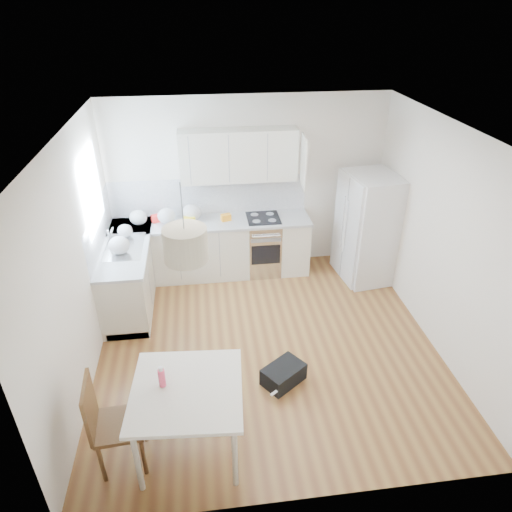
{
  "coord_description": "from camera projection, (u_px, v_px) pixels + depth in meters",
  "views": [
    {
      "loc": [
        -0.72,
        -4.46,
        3.9
      ],
      "look_at": [
        -0.09,
        0.4,
        1.08
      ],
      "focal_mm": 32.0,
      "sensor_mm": 36.0,
      "label": 1
    }
  ],
  "objects": [
    {
      "name": "grocery_bag_c",
      "position": [
        192.0,
        212.0,
        6.85
      ],
      "size": [
        0.29,
        0.24,
        0.26
      ],
      "primitive_type": "ellipsoid",
      "color": "silver",
      "rests_on": "counter_back"
    },
    {
      "name": "grocery_bag_b",
      "position": [
        166.0,
        216.0,
        6.76
      ],
      "size": [
        0.26,
        0.22,
        0.24
      ],
      "primitive_type": "ellipsoid",
      "color": "silver",
      "rests_on": "counter_back"
    },
    {
      "name": "dining_table",
      "position": [
        187.0,
        396.0,
        4.18
      ],
      "size": [
        1.08,
        1.08,
        0.79
      ],
      "rotation": [
        0.0,
        0.0,
        -0.07
      ],
      "color": "beige",
      "rests_on": "floor"
    },
    {
      "name": "backsplash_back",
      "position": [
        209.0,
        196.0,
        6.99
      ],
      "size": [
        3.0,
        0.01,
        0.58
      ],
      "primitive_type": "cube",
      "color": "white",
      "rests_on": "wall_back"
    },
    {
      "name": "gym_bag",
      "position": [
        283.0,
        374.0,
        5.23
      ],
      "size": [
        0.56,
        0.53,
        0.22
      ],
      "primitive_type": "cube",
      "rotation": [
        0.0,
        0.0,
        0.63
      ],
      "color": "black",
      "rests_on": "floor"
    },
    {
      "name": "pendant_lamp",
      "position": [
        185.0,
        245.0,
        3.6
      ],
      "size": [
        0.39,
        0.39,
        0.28
      ],
      "primitive_type": "cylinder",
      "rotation": [
        0.0,
        0.0,
        -0.09
      ],
      "color": "beige",
      "rests_on": "ceiling"
    },
    {
      "name": "snack_red",
      "position": [
        157.0,
        218.0,
        6.84
      ],
      "size": [
        0.18,
        0.15,
        0.11
      ],
      "primitive_type": "cube",
      "rotation": [
        0.0,
        0.0,
        0.4
      ],
      "color": "red",
      "rests_on": "counter_back"
    },
    {
      "name": "sink",
      "position": [
        124.0,
        247.0,
        6.19
      ],
      "size": [
        0.5,
        0.8,
        0.16
      ],
      "primitive_type": null,
      "color": "#BABCBF",
      "rests_on": "counter_left"
    },
    {
      "name": "grocery_bag_a",
      "position": [
        138.0,
        218.0,
        6.72
      ],
      "size": [
        0.25,
        0.22,
        0.23
      ],
      "primitive_type": "ellipsoid",
      "color": "silver",
      "rests_on": "counter_back"
    },
    {
      "name": "wall_back",
      "position": [
        248.0,
        185.0,
        6.99
      ],
      "size": [
        4.2,
        0.0,
        4.2
      ],
      "primitive_type": "plane",
      "rotation": [
        1.57,
        0.0,
        0.0
      ],
      "color": "white",
      "rests_on": "floor"
    },
    {
      "name": "range_oven",
      "position": [
        263.0,
        246.0,
        7.21
      ],
      "size": [
        0.5,
        0.61,
        0.88
      ],
      "primitive_type": null,
      "color": "#BABCBF",
      "rests_on": "floor"
    },
    {
      "name": "counter_left",
      "position": [
        125.0,
        246.0,
        6.24
      ],
      "size": [
        0.64,
        1.82,
        0.04
      ],
      "primitive_type": "cube",
      "color": "#AFB2B4",
      "rests_on": "cabinets_left"
    },
    {
      "name": "grocery_bag_e",
      "position": [
        119.0,
        245.0,
        5.97
      ],
      "size": [
        0.28,
        0.23,
        0.25
      ],
      "primitive_type": "ellipsoid",
      "color": "silver",
      "rests_on": "counter_left"
    },
    {
      "name": "cabinets_left",
      "position": [
        130.0,
        275.0,
        6.47
      ],
      "size": [
        0.6,
        1.8,
        0.88
      ],
      "primitive_type": "cube",
      "color": "beige",
      "rests_on": "floor"
    },
    {
      "name": "wall_left",
      "position": [
        78.0,
        264.0,
        4.95
      ],
      "size": [
        0.0,
        4.2,
        4.2
      ],
      "primitive_type": "plane",
      "rotation": [
        1.57,
        0.0,
        1.57
      ],
      "color": "white",
      "rests_on": "floor"
    },
    {
      "name": "snack_yellow",
      "position": [
        190.0,
        221.0,
        6.76
      ],
      "size": [
        0.17,
        0.11,
        0.11
      ],
      "primitive_type": "cube",
      "rotation": [
        0.0,
        0.0,
        0.06
      ],
      "color": "yellow",
      "rests_on": "counter_back"
    },
    {
      "name": "ceiling",
      "position": [
        270.0,
        133.0,
        4.51
      ],
      "size": [
        4.2,
        4.2,
        0.0
      ],
      "primitive_type": "plane",
      "rotation": [
        3.14,
        0.0,
        0.0
      ],
      "color": "white",
      "rests_on": "wall_back"
    },
    {
      "name": "wall_right",
      "position": [
        443.0,
        241.0,
        5.42
      ],
      "size": [
        0.0,
        4.2,
        4.2
      ],
      "primitive_type": "plane",
      "rotation": [
        1.57,
        0.0,
        -1.57
      ],
      "color": "white",
      "rests_on": "floor"
    },
    {
      "name": "refrigerator",
      "position": [
        369.0,
        228.0,
        6.87
      ],
      "size": [
        0.91,
        0.94,
        1.67
      ],
      "primitive_type": null,
      "rotation": [
        0.0,
        0.0,
        0.13
      ],
      "color": "silver",
      "rests_on": "floor"
    },
    {
      "name": "window_glassblock",
      "position": [
        92.0,
        190.0,
        5.74
      ],
      "size": [
        0.02,
        1.0,
        1.0
      ],
      "primitive_type": "cube",
      "color": "#BFE0F9",
      "rests_on": "wall_left"
    },
    {
      "name": "snack_orange",
      "position": [
        226.0,
        217.0,
        6.88
      ],
      "size": [
        0.16,
        0.13,
        0.1
      ],
      "primitive_type": "cube",
      "rotation": [
        0.0,
        0.0,
        0.26
      ],
      "color": "orange",
      "rests_on": "counter_back"
    },
    {
      "name": "counter_back",
      "position": [
        211.0,
        222.0,
        6.89
      ],
      "size": [
        3.02,
        0.64,
        0.04
      ],
      "primitive_type": "cube",
      "color": "#AFB2B4",
      "rests_on": "cabinets_back"
    },
    {
      "name": "grocery_bag_d",
      "position": [
        125.0,
        231.0,
        6.39
      ],
      "size": [
        0.21,
        0.18,
        0.19
      ],
      "primitive_type": "ellipsoid",
      "color": "silver",
      "rests_on": "counter_back"
    },
    {
      "name": "floor",
      "position": [
        267.0,
        343.0,
        5.86
      ],
      "size": [
        4.2,
        4.2,
        0.0
      ],
      "primitive_type": "plane",
      "color": "brown",
      "rests_on": "ground"
    },
    {
      "name": "drink_bottle",
      "position": [
        162.0,
        376.0,
        4.11
      ],
      "size": [
        0.08,
        0.08,
        0.22
      ],
      "primitive_type": "cylinder",
      "rotation": [
        0.0,
        0.0,
        0.39
      ],
      "color": "#F64467",
      "rests_on": "dining_table"
    },
    {
      "name": "dining_chair",
      "position": [
        119.0,
        423.0,
        4.15
      ],
      "size": [
        0.46,
        0.46,
        1.03
      ],
      "primitive_type": null,
      "rotation": [
        0.0,
        0.0,
        0.07
      ],
      "color": "#472C15",
      "rests_on": "floor"
    },
    {
      "name": "backsplash_left",
      "position": [
        99.0,
        227.0,
        6.05
      ],
      "size": [
        0.01,
        1.8,
        0.58
      ],
      "primitive_type": "cube",
      "color": "white",
      "rests_on": "wall_left"
    },
    {
      "name": "cabinets_back",
      "position": [
        212.0,
        249.0,
        7.12
      ],
      "size": [
        3.0,
        0.6,
        0.88
      ],
      "primitive_type": "cube",
      "color": "beige",
      "rests_on": "floor"
    },
    {
      "name": "upper_cabinets",
      "position": [
        238.0,
        156.0,
        6.57
      ],
      "size": [
        1.7,
        0.32,
        0.75
      ],
      "primitive_type": "cube",
      "color": "beige",
      "rests_on": "wall_back"
    }
  ]
}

